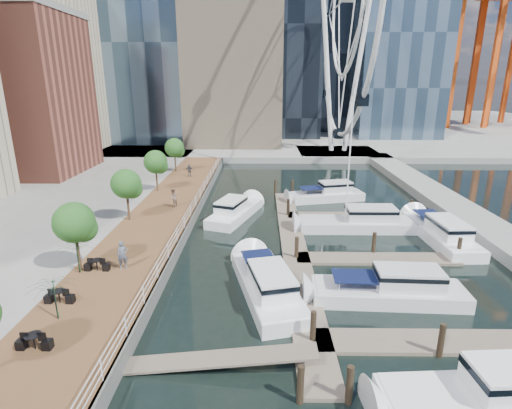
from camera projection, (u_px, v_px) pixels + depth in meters
The scene contains 16 objects.
ground at pixel (254, 320), 22.30m from camera, with size 520.00×520.00×0.00m, color black.
boardwalk at pixel (159, 221), 36.62m from camera, with size 6.00×60.00×1.00m, color brown.
seawall at pixel (192, 222), 36.58m from camera, with size 0.25×60.00×1.00m, color #595954.
land_far at pixel (261, 125), 119.68m from camera, with size 200.00×114.00×1.00m, color gray.
breakwater at pixel (452, 207), 41.00m from camera, with size 4.00×60.00×1.00m, color gray.
pier at pixel (337, 153), 71.68m from camera, with size 14.00×12.00×1.00m, color gray.
railing at pixel (190, 211), 36.28m from camera, with size 0.10×60.00×1.05m, color white, non-canonical shape.
floating_docks at pixel (357, 244), 31.59m from camera, with size 16.00×34.00×2.60m.
street_trees at pixel (126, 184), 34.59m from camera, with size 2.60×42.60×4.60m.
cafe_tables at pixel (48, 317), 20.13m from camera, with size 2.50×13.70×0.74m.
yacht_foreground at pixel (387, 300), 24.31m from camera, with size 2.69×10.02×2.15m, color silver, non-canonical shape.
pedestrian_near at pixel (123, 255), 25.97m from camera, with size 0.69×0.45×1.90m, color #4C5465.
pedestrian_mid at pixel (173, 198), 38.97m from camera, with size 0.91×0.71×1.88m, color #886A5E.
pedestrian_far at pixel (190, 170), 51.63m from camera, with size 0.96×0.40×1.63m, color #363843.
moored_yachts at pixel (349, 238), 34.02m from camera, with size 22.03×34.04×11.50m.
cafe_seating at pixel (39, 299), 20.37m from camera, with size 4.41×12.87×2.27m.
Camera 1 is at (0.38, -19.43, 12.71)m, focal length 28.00 mm.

